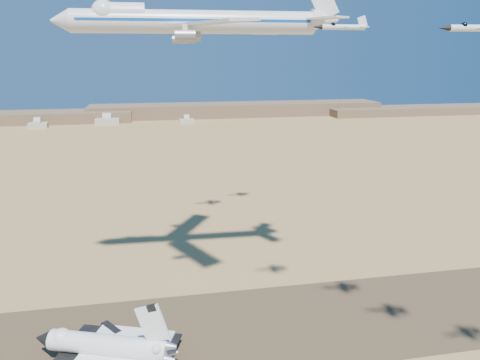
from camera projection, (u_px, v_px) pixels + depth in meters
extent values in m
plane|color=#A7834A|center=(186.00, 335.00, 148.73)|extent=(1200.00, 1200.00, 0.00)
cube|color=#4F3C27|center=(186.00, 334.00, 148.73)|extent=(600.00, 50.00, 0.06)
cube|color=brown|center=(238.00, 110.00, 680.51)|extent=(420.00, 60.00, 18.00)
cube|color=brown|center=(423.00, 110.00, 705.09)|extent=(300.00, 60.00, 11.00)
cube|color=beige|center=(38.00, 125.00, 567.27)|extent=(22.00, 14.00, 6.50)
cube|color=beige|center=(107.00, 122.00, 596.24)|extent=(30.00, 15.00, 7.50)
cube|color=beige|center=(187.00, 121.00, 605.64)|extent=(19.00, 12.50, 5.50)
cylinder|color=white|center=(107.00, 345.00, 132.63)|extent=(34.17, 17.61, 5.99)
cone|color=black|center=(44.00, 339.00, 135.70)|extent=(6.51, 7.02, 5.69)
sphere|color=white|center=(62.00, 338.00, 134.60)|extent=(5.56, 5.56, 5.56)
cube|color=white|center=(122.00, 354.00, 132.59)|extent=(31.05, 32.31, 0.96)
cube|color=black|center=(115.00, 355.00, 133.05)|extent=(39.07, 35.31, 0.54)
cube|color=white|center=(153.00, 324.00, 128.27)|extent=(9.56, 4.18, 12.33)
cylinder|color=gray|center=(63.00, 355.00, 136.05)|extent=(0.39, 0.39, 3.42)
cylinder|color=black|center=(64.00, 358.00, 136.34)|extent=(1.27, 0.86, 1.18)
cylinder|color=gray|center=(137.00, 350.00, 137.94)|extent=(0.39, 0.39, 3.42)
cylinder|color=black|center=(137.00, 354.00, 138.23)|extent=(1.27, 0.86, 1.18)
cylinder|color=silver|center=(196.00, 22.00, 145.07)|extent=(75.58, 9.94, 7.09)
cone|color=silver|center=(60.00, 21.00, 139.00)|extent=(5.81, 7.30, 7.09)
sphere|color=silver|center=(104.00, 12.00, 140.25)|extent=(7.31, 7.31, 7.31)
cube|color=silver|center=(209.00, 23.00, 128.83)|extent=(23.47, 34.27, 0.78)
cube|color=silver|center=(199.00, 29.00, 162.67)|extent=(25.33, 33.76, 0.78)
cube|color=silver|center=(327.00, 18.00, 143.90)|extent=(11.08, 13.63, 0.55)
cube|color=silver|center=(313.00, 21.00, 157.65)|extent=(11.65, 13.57, 0.55)
cylinder|color=gray|center=(191.00, 36.00, 136.43)|extent=(5.65, 3.09, 2.88)
cylinder|color=gray|center=(185.00, 35.00, 126.58)|extent=(5.65, 3.09, 2.88)
cylinder|color=gray|center=(188.00, 39.00, 155.46)|extent=(5.65, 3.09, 2.88)
cylinder|color=gray|center=(180.00, 40.00, 164.64)|extent=(5.65, 3.09, 2.88)
cylinder|color=silver|center=(344.00, 27.00, 114.33)|extent=(11.11, 1.55, 1.29)
cone|color=black|center=(318.00, 27.00, 113.24)|extent=(2.43, 1.26, 1.20)
sphere|color=black|center=(333.00, 25.00, 113.76)|extent=(1.29, 1.29, 1.29)
cube|color=silver|center=(347.00, 28.00, 114.53)|extent=(3.40, 7.46, 0.23)
cube|color=silver|center=(361.00, 27.00, 115.09)|extent=(2.14, 4.66, 0.18)
cube|color=silver|center=(362.00, 22.00, 114.79)|extent=(2.80, 0.30, 3.13)
cylinder|color=silver|center=(477.00, 28.00, 99.79)|extent=(12.19, 2.93, 1.41)
cone|color=black|center=(444.00, 28.00, 99.32)|extent=(2.77, 1.63, 1.31)
sphere|color=black|center=(464.00, 26.00, 99.46)|extent=(1.41, 1.41, 1.41)
cylinder|color=silver|center=(226.00, 21.00, 195.66)|extent=(13.22, 2.31, 1.53)
cone|color=black|center=(208.00, 21.00, 193.75)|extent=(2.93, 1.59, 1.42)
sphere|color=black|center=(219.00, 20.00, 194.73)|extent=(1.53, 1.53, 1.53)
cube|color=silver|center=(229.00, 22.00, 195.98)|extent=(4.35, 8.98, 0.27)
cube|color=silver|center=(239.00, 21.00, 196.99)|extent=(2.73, 5.61, 0.22)
cube|color=silver|center=(239.00, 18.00, 196.64)|extent=(3.33, 0.47, 3.71)
cylinder|color=silver|center=(265.00, 33.00, 215.53)|extent=(11.72, 2.10, 1.36)
cone|color=black|center=(251.00, 33.00, 213.80)|extent=(2.60, 1.42, 1.26)
sphere|color=black|center=(259.00, 32.00, 214.68)|extent=(1.36, 1.36, 1.36)
cube|color=silver|center=(267.00, 34.00, 215.82)|extent=(3.89, 7.97, 0.24)
cube|color=silver|center=(275.00, 33.00, 216.72)|extent=(2.44, 4.98, 0.19)
cube|color=silver|center=(276.00, 30.00, 216.42)|extent=(2.95, 0.43, 3.29)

